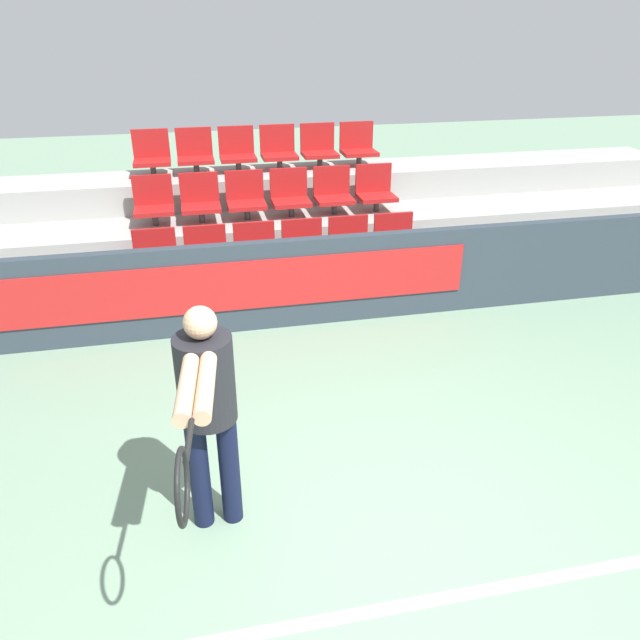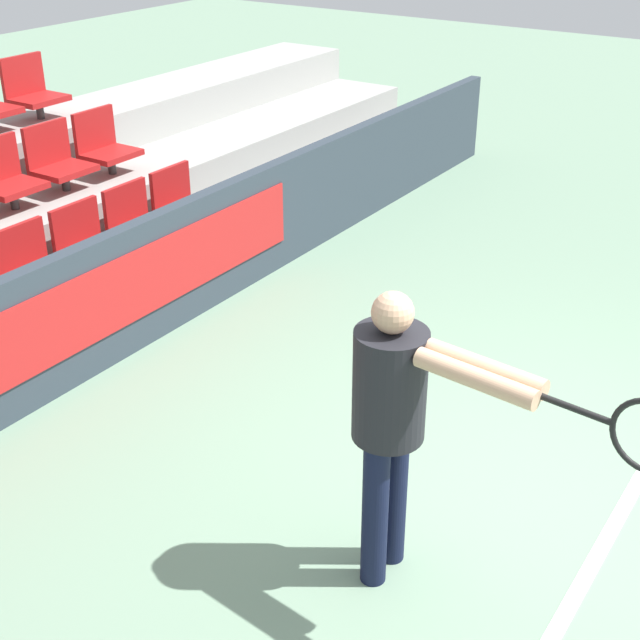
{
  "view_description": "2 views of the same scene",
  "coord_description": "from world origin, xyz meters",
  "px_view_note": "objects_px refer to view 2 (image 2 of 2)",
  "views": [
    {
      "loc": [
        -0.92,
        -2.57,
        3.05
      ],
      "look_at": [
        0.01,
        1.81,
        0.78
      ],
      "focal_mm": 35.0,
      "sensor_mm": 36.0,
      "label": 1
    },
    {
      "loc": [
        -4.0,
        -1.05,
        3.23
      ],
      "look_at": [
        -0.16,
        1.49,
        0.84
      ],
      "focal_mm": 50.0,
      "sensor_mm": 36.0,
      "label": 2
    }
  ],
  "objects_px": {
    "stadium_chair_2": "(31,267)",
    "stadium_chair_11": "(104,145)",
    "stadium_chair_3": "(87,243)",
    "stadium_chair_9": "(5,177)",
    "stadium_chair_4": "(136,222)",
    "stadium_chair_10": "(57,160)",
    "tennis_player": "(400,412)",
    "stadium_chair_5": "(181,203)",
    "stadium_chair_17": "(32,90)"
  },
  "relations": [
    {
      "from": "stadium_chair_11",
      "to": "tennis_player",
      "type": "distance_m",
      "value": 4.81
    },
    {
      "from": "stadium_chair_2",
      "to": "stadium_chair_3",
      "type": "relative_size",
      "value": 1.0
    },
    {
      "from": "stadium_chair_4",
      "to": "stadium_chair_9",
      "type": "distance_m",
      "value": 1.08
    },
    {
      "from": "stadium_chair_11",
      "to": "stadium_chair_17",
      "type": "relative_size",
      "value": 1.0
    },
    {
      "from": "stadium_chair_2",
      "to": "stadium_chair_5",
      "type": "xyz_separation_m",
      "value": [
        1.61,
        0.0,
        0.0
      ]
    },
    {
      "from": "stadium_chair_3",
      "to": "stadium_chair_11",
      "type": "xyz_separation_m",
      "value": [
        1.07,
        0.86,
        0.37
      ]
    },
    {
      "from": "stadium_chair_10",
      "to": "stadium_chair_11",
      "type": "relative_size",
      "value": 1.0
    },
    {
      "from": "stadium_chair_2",
      "to": "stadium_chair_11",
      "type": "xyz_separation_m",
      "value": [
        1.61,
        0.86,
        0.37
      ]
    },
    {
      "from": "stadium_chair_3",
      "to": "stadium_chair_9",
      "type": "height_order",
      "value": "stadium_chair_9"
    },
    {
      "from": "stadium_chair_3",
      "to": "stadium_chair_5",
      "type": "height_order",
      "value": "same"
    },
    {
      "from": "stadium_chair_2",
      "to": "stadium_chair_17",
      "type": "bearing_deg",
      "value": 46.76
    },
    {
      "from": "stadium_chair_2",
      "to": "stadium_chair_3",
      "type": "distance_m",
      "value": 0.54
    },
    {
      "from": "stadium_chair_10",
      "to": "tennis_player",
      "type": "bearing_deg",
      "value": -112.42
    },
    {
      "from": "stadium_chair_5",
      "to": "stadium_chair_3",
      "type": "bearing_deg",
      "value": 180.0
    },
    {
      "from": "stadium_chair_11",
      "to": "tennis_player",
      "type": "bearing_deg",
      "value": -118.34
    },
    {
      "from": "stadium_chair_10",
      "to": "stadium_chair_11",
      "type": "bearing_deg",
      "value": 0.0
    },
    {
      "from": "stadium_chair_9",
      "to": "stadium_chair_11",
      "type": "distance_m",
      "value": 1.07
    },
    {
      "from": "stadium_chair_3",
      "to": "stadium_chair_9",
      "type": "bearing_deg",
      "value": 90.0
    },
    {
      "from": "stadium_chair_9",
      "to": "stadium_chair_11",
      "type": "height_order",
      "value": "same"
    },
    {
      "from": "tennis_player",
      "to": "stadium_chair_11",
      "type": "bearing_deg",
      "value": 67.87
    },
    {
      "from": "stadium_chair_2",
      "to": "stadium_chair_4",
      "type": "bearing_deg",
      "value": 0.0
    },
    {
      "from": "stadium_chair_3",
      "to": "stadium_chair_4",
      "type": "relative_size",
      "value": 1.0
    },
    {
      "from": "stadium_chair_10",
      "to": "stadium_chair_9",
      "type": "bearing_deg",
      "value": 180.0
    },
    {
      "from": "stadium_chair_4",
      "to": "stadium_chair_17",
      "type": "xyz_separation_m",
      "value": [
        0.54,
        1.71,
        0.74
      ]
    },
    {
      "from": "stadium_chair_9",
      "to": "tennis_player",
      "type": "xyz_separation_m",
      "value": [
        -1.21,
        -4.23,
        -0.02
      ]
    },
    {
      "from": "stadium_chair_10",
      "to": "tennis_player",
      "type": "relative_size",
      "value": 0.35
    },
    {
      "from": "stadium_chair_10",
      "to": "stadium_chair_3",
      "type": "bearing_deg",
      "value": -122.08
    },
    {
      "from": "stadium_chair_5",
      "to": "stadium_chair_4",
      "type": "bearing_deg",
      "value": 180.0
    },
    {
      "from": "stadium_chair_2",
      "to": "tennis_player",
      "type": "relative_size",
      "value": 0.35
    },
    {
      "from": "stadium_chair_5",
      "to": "stadium_chair_10",
      "type": "height_order",
      "value": "stadium_chair_10"
    },
    {
      "from": "stadium_chair_9",
      "to": "stadium_chair_17",
      "type": "height_order",
      "value": "stadium_chair_17"
    },
    {
      "from": "stadium_chair_10",
      "to": "stadium_chair_11",
      "type": "distance_m",
      "value": 0.54
    },
    {
      "from": "stadium_chair_5",
      "to": "tennis_player",
      "type": "xyz_separation_m",
      "value": [
        -2.28,
        -3.38,
        0.35
      ]
    },
    {
      "from": "stadium_chair_3",
      "to": "stadium_chair_2",
      "type": "bearing_deg",
      "value": 180.0
    },
    {
      "from": "stadium_chair_9",
      "to": "tennis_player",
      "type": "relative_size",
      "value": 0.35
    },
    {
      "from": "stadium_chair_10",
      "to": "stadium_chair_17",
      "type": "bearing_deg",
      "value": 57.92
    },
    {
      "from": "stadium_chair_2",
      "to": "stadium_chair_17",
      "type": "distance_m",
      "value": 2.47
    },
    {
      "from": "stadium_chair_3",
      "to": "stadium_chair_10",
      "type": "xyz_separation_m",
      "value": [
        0.54,
        0.86,
        0.37
      ]
    },
    {
      "from": "stadium_chair_4",
      "to": "stadium_chair_10",
      "type": "distance_m",
      "value": 0.93
    },
    {
      "from": "stadium_chair_5",
      "to": "stadium_chair_17",
      "type": "bearing_deg",
      "value": 90.0
    },
    {
      "from": "stadium_chair_11",
      "to": "stadium_chair_17",
      "type": "xyz_separation_m",
      "value": [
        0.0,
        0.86,
        0.37
      ]
    },
    {
      "from": "stadium_chair_2",
      "to": "tennis_player",
      "type": "height_order",
      "value": "tennis_player"
    },
    {
      "from": "stadium_chair_3",
      "to": "stadium_chair_4",
      "type": "xyz_separation_m",
      "value": [
        0.54,
        0.0,
        0.0
      ]
    },
    {
      "from": "tennis_player",
      "to": "stadium_chair_2",
      "type": "bearing_deg",
      "value": 84.96
    },
    {
      "from": "stadium_chair_4",
      "to": "stadium_chair_10",
      "type": "height_order",
      "value": "stadium_chair_10"
    },
    {
      "from": "tennis_player",
      "to": "stadium_chair_17",
      "type": "bearing_deg",
      "value": 72.06
    },
    {
      "from": "stadium_chair_3",
      "to": "tennis_player",
      "type": "distance_m",
      "value": 3.6
    },
    {
      "from": "stadium_chair_11",
      "to": "stadium_chair_3",
      "type": "bearing_deg",
      "value": -141.42
    },
    {
      "from": "stadium_chair_10",
      "to": "stadium_chair_17",
      "type": "distance_m",
      "value": 1.08
    },
    {
      "from": "stadium_chair_4",
      "to": "stadium_chair_9",
      "type": "relative_size",
      "value": 1.0
    }
  ]
}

